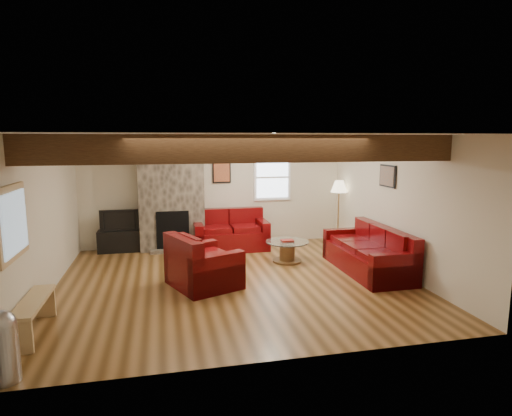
# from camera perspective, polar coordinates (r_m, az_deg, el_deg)

# --- Properties ---
(room) EXTENTS (8.00, 8.00, 8.00)m
(room) POSITION_cam_1_polar(r_m,az_deg,el_deg) (7.22, -2.77, -0.31)
(room) COLOR brown
(room) RESTS_ON ground
(floor) EXTENTS (6.00, 6.00, 0.00)m
(floor) POSITION_cam_1_polar(r_m,az_deg,el_deg) (7.53, -2.69, -9.73)
(floor) COLOR brown
(floor) RESTS_ON ground
(oak_beam) EXTENTS (6.00, 0.36, 0.38)m
(oak_beam) POSITION_cam_1_polar(r_m,az_deg,el_deg) (5.90, -0.77, 7.93)
(oak_beam) COLOR #331C0F
(oak_beam) RESTS_ON room
(chimney_breast) EXTENTS (1.40, 0.67, 2.50)m
(chimney_breast) POSITION_cam_1_polar(r_m,az_deg,el_deg) (9.59, -11.21, 1.70)
(chimney_breast) COLOR #3C372E
(chimney_breast) RESTS_ON floor
(back_window) EXTENTS (0.90, 0.08, 1.10)m
(back_window) POSITION_cam_1_polar(r_m,az_deg,el_deg) (10.10, 2.18, 4.12)
(back_window) COLOR white
(back_window) RESTS_ON room
(hatch_window) EXTENTS (0.08, 1.00, 0.90)m
(hatch_window) POSITION_cam_1_polar(r_m,az_deg,el_deg) (5.88, -29.73, -1.72)
(hatch_window) COLOR tan
(hatch_window) RESTS_ON room
(ceiling_dome) EXTENTS (0.40, 0.40, 0.18)m
(ceiling_dome) POSITION_cam_1_polar(r_m,az_deg,el_deg) (8.19, 2.38, 9.18)
(ceiling_dome) COLOR white
(ceiling_dome) RESTS_ON room
(artwork_back) EXTENTS (0.42, 0.06, 0.52)m
(artwork_back) POSITION_cam_1_polar(r_m,az_deg,el_deg) (9.85, -4.60, 4.85)
(artwork_back) COLOR black
(artwork_back) RESTS_ON room
(artwork_right) EXTENTS (0.06, 0.55, 0.42)m
(artwork_right) POSITION_cam_1_polar(r_m,az_deg,el_deg) (8.45, 17.09, 4.10)
(artwork_right) COLOR black
(artwork_right) RESTS_ON room
(sofa_three) EXTENTS (0.91, 2.15, 0.83)m
(sofa_three) POSITION_cam_1_polar(r_m,az_deg,el_deg) (8.22, 14.62, -5.38)
(sofa_three) COLOR #4B0509
(sofa_three) RESTS_ON floor
(loveseat) EXTENTS (1.63, 0.94, 0.87)m
(loveseat) POSITION_cam_1_polar(r_m,az_deg,el_deg) (9.58, -3.44, -2.92)
(loveseat) COLOR #4B0509
(loveseat) RESTS_ON floor
(armchair_red) EXTENTS (1.30, 1.38, 0.88)m
(armchair_red) POSITION_cam_1_polar(r_m,az_deg,el_deg) (7.23, -6.98, -6.93)
(armchair_red) COLOR #4B0509
(armchair_red) RESTS_ON floor
(coffee_table) EXTENTS (0.86, 0.86, 0.45)m
(coffee_table) POSITION_cam_1_polar(r_m,az_deg,el_deg) (8.63, 4.17, -5.80)
(coffee_table) COLOR #4D3019
(coffee_table) RESTS_ON floor
(tv_cabinet) EXTENTS (0.95, 0.38, 0.47)m
(tv_cabinet) POSITION_cam_1_polar(r_m,az_deg,el_deg) (9.85, -17.60, -4.18)
(tv_cabinet) COLOR black
(tv_cabinet) RESTS_ON floor
(television) EXTENTS (0.81, 0.11, 0.47)m
(television) POSITION_cam_1_polar(r_m,az_deg,el_deg) (9.75, -17.73, -1.49)
(television) COLOR black
(television) RESTS_ON tv_cabinet
(floor_lamp) EXTENTS (0.38, 0.38, 1.49)m
(floor_lamp) POSITION_cam_1_polar(r_m,az_deg,el_deg) (10.07, 11.01, 2.38)
(floor_lamp) COLOR #B08949
(floor_lamp) RESTS_ON floor
(pine_bench) EXTENTS (0.27, 1.18, 0.44)m
(pine_bench) POSITION_cam_1_polar(r_m,az_deg,el_deg) (6.23, -27.47, -12.77)
(pine_bench) COLOR tan
(pine_bench) RESTS_ON floor
(pedal_bin) EXTENTS (0.31, 0.31, 0.76)m
(pedal_bin) POSITION_cam_1_polar(r_m,az_deg,el_deg) (5.18, -30.73, -15.58)
(pedal_bin) COLOR #AFAFB4
(pedal_bin) RESTS_ON floor
(coal_bucket) EXTENTS (0.34, 0.34, 0.32)m
(coal_bucket) POSITION_cam_1_polar(r_m,az_deg,el_deg) (9.26, -8.29, -5.18)
(coal_bucket) COLOR gray
(coal_bucket) RESTS_ON floor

